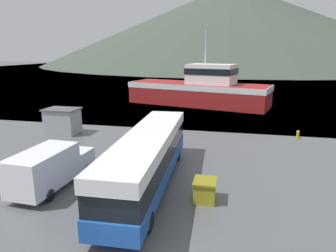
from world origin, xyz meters
name	(u,v)px	position (x,y,z in m)	size (l,w,h in m)	color
water_surface	(227,68)	(0.00, 140.32, 0.00)	(240.00, 240.00, 0.00)	#475B6B
hill_backdrop	(232,25)	(0.48, 191.22, 23.75)	(226.50, 226.50, 47.50)	#3D473D
tour_bus	(148,156)	(-1.08, 7.34, 1.79)	(3.02, 13.12, 3.16)	#194799
delivery_van	(50,167)	(-6.52, 5.87, 1.26)	(2.30, 6.07, 2.38)	silver
fishing_boat	(200,89)	(-1.27, 35.30, 2.30)	(21.33, 11.09, 10.62)	maroon
storage_bin	(205,190)	(2.33, 6.15, 0.59)	(1.20, 1.38, 1.15)	olive
dock_kiosk	(63,121)	(-12.26, 16.61, 1.23)	(3.16, 2.32, 2.43)	#93999E
mooring_bollard	(298,134)	(9.42, 19.52, 0.42)	(0.28, 0.28, 0.78)	#B29919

